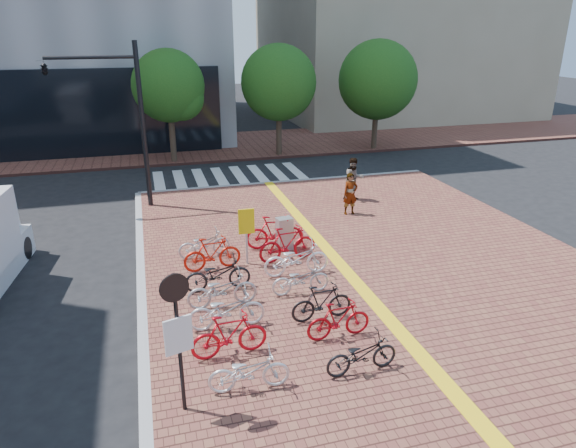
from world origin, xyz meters
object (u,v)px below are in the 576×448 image
object	(u,v)px
bike_2	(227,310)
yellow_sign	(246,226)
pedestrian_a	(350,194)
utility_box	(284,234)
bike_4	(218,274)
bike_12	(288,244)
bike_11	(296,259)
bike_0	(249,371)
bike_5	(212,253)
bike_8	(339,320)
traffic_light_pole	(99,96)
pedestrian_b	(354,179)
notice_sign	(178,327)
bike_3	(222,290)
bike_7	(362,354)
bike_1	(229,335)
bike_9	(322,302)
bike_10	(301,279)
bike_13	(275,232)
bike_6	(204,244)

from	to	relation	value
bike_2	yellow_sign	distance (m)	3.70
pedestrian_a	utility_box	xyz separation A→B (m)	(-3.41, -2.63, -0.28)
utility_box	bike_4	bearing A→B (deg)	-138.68
bike_12	utility_box	distance (m)	0.91
bike_11	yellow_sign	xyz separation A→B (m)	(-1.25, 1.11, 0.74)
bike_0	bike_5	size ratio (longest dim) A/B	0.95
bike_8	traffic_light_pole	distance (m)	13.16
bike_11	pedestrian_a	distance (m)	5.80
pedestrian_b	notice_sign	size ratio (longest dim) A/B	0.62
pedestrian_a	utility_box	size ratio (longest dim) A/B	1.51
bike_5	utility_box	size ratio (longest dim) A/B	1.60
bike_3	bike_4	distance (m)	0.94
bike_11	pedestrian_a	world-z (taller)	pedestrian_a
bike_3	traffic_light_pole	world-z (taller)	traffic_light_pole
bike_7	bike_4	bearing A→B (deg)	24.14
bike_2	bike_8	world-z (taller)	bike_2
bike_3	pedestrian_b	xyz separation A→B (m)	(6.79, 7.44, 0.43)
bike_2	notice_sign	size ratio (longest dim) A/B	0.64
bike_1	bike_0	bearing A→B (deg)	-175.54
bike_8	bike_0	bearing A→B (deg)	115.49
bike_3	yellow_sign	xyz separation A→B (m)	(1.15, 2.35, 0.78)
bike_5	utility_box	bearing A→B (deg)	-75.37
yellow_sign	bike_9	bearing A→B (deg)	-72.82
traffic_light_pole	bike_11	bearing A→B (deg)	-55.09
bike_7	bike_12	distance (m)	5.83
bike_12	notice_sign	size ratio (longest dim) A/B	0.65
bike_1	bike_11	world-z (taller)	bike_1
bike_7	bike_11	bearing A→B (deg)	-3.63
bike_8	bike_10	distance (m)	2.34
bike_10	bike_13	size ratio (longest dim) A/B	0.85
bike_4	notice_sign	size ratio (longest dim) A/B	0.63
bike_5	utility_box	world-z (taller)	utility_box
yellow_sign	bike_5	bearing A→B (deg)	-175.87
bike_7	utility_box	bearing A→B (deg)	-5.06
bike_2	notice_sign	bearing A→B (deg)	155.74
bike_1	bike_4	distance (m)	3.16
bike_2	bike_5	distance (m)	3.34
bike_2	bike_12	world-z (taller)	bike_12
bike_10	bike_13	bearing A→B (deg)	-2.39
bike_6	notice_sign	xyz separation A→B (m)	(-1.28, -7.03, 1.41)
bike_5	bike_7	bearing A→B (deg)	-163.21
bike_5	bike_0	bearing A→B (deg)	174.23
bike_6	bike_11	world-z (taller)	bike_11
bike_4	bike_5	distance (m)	1.34
bike_8	traffic_light_pole	size ratio (longest dim) A/B	0.25
bike_6	bike_12	bearing A→B (deg)	-119.29
bike_5	bike_11	xyz separation A→B (m)	(2.34, -1.03, -0.01)
bike_4	bike_8	bearing A→B (deg)	-143.56
bike_9	pedestrian_a	size ratio (longest dim) A/B	0.97
bike_3	bike_8	distance (m)	3.27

